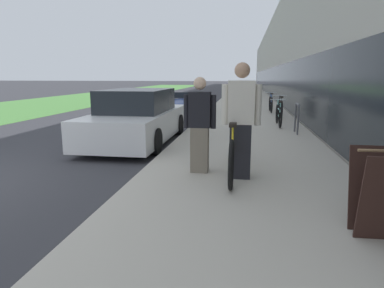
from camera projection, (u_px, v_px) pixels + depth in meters
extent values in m
cube|color=#BCB5A5|center=(247.00, 99.00, 24.72)|extent=(3.65, 70.00, 0.13)
cube|color=#BCB7AD|center=(325.00, 59.00, 30.82)|extent=(10.00, 70.00, 6.38)
cube|color=#1E2328|center=(268.00, 81.00, 31.95)|extent=(0.10, 63.00, 2.20)
cube|color=#518E42|center=(107.00, 95.00, 30.46)|extent=(7.37, 70.00, 0.03)
torus|color=black|center=(235.00, 140.00, 6.74)|extent=(0.06, 0.73, 0.73)
torus|color=black|center=(231.00, 165.00, 4.83)|extent=(0.06, 0.73, 0.73)
cylinder|color=yellow|center=(234.00, 137.00, 5.75)|extent=(0.04, 1.67, 0.04)
cylinder|color=yellow|center=(233.00, 148.00, 5.38)|extent=(0.04, 1.00, 0.34)
cylinder|color=yellow|center=(233.00, 135.00, 5.10)|extent=(0.03, 0.03, 0.30)
cube|color=black|center=(233.00, 125.00, 5.08)|extent=(0.11, 0.22, 0.05)
cylinder|color=yellow|center=(236.00, 122.00, 6.52)|extent=(0.03, 0.03, 0.32)
cylinder|color=silver|center=(236.00, 113.00, 6.48)|extent=(0.52, 0.03, 0.03)
cube|color=black|center=(240.00, 151.00, 5.41)|extent=(0.33, 0.24, 0.87)
cube|color=beige|center=(241.00, 102.00, 5.26)|extent=(0.41, 0.24, 0.66)
cylinder|color=beige|center=(225.00, 105.00, 5.31)|extent=(0.10, 0.10, 0.63)
cylinder|color=beige|center=(258.00, 105.00, 5.23)|extent=(0.10, 0.10, 0.63)
sphere|color=tan|center=(242.00, 70.00, 5.17)|extent=(0.24, 0.24, 0.24)
cube|color=#756B5B|center=(200.00, 150.00, 5.76)|extent=(0.29, 0.21, 0.76)
cube|color=black|center=(200.00, 110.00, 5.62)|extent=(0.36, 0.21, 0.58)
cylinder|color=black|center=(186.00, 111.00, 5.66)|extent=(0.09, 0.09, 0.55)
cylinder|color=black|center=(213.00, 112.00, 5.60)|extent=(0.09, 0.09, 0.55)
sphere|color=beige|center=(200.00, 83.00, 5.54)|extent=(0.21, 0.21, 0.21)
cylinder|color=#4C4C51|center=(298.00, 120.00, 9.36)|extent=(0.05, 0.05, 0.82)
cylinder|color=#4C4C51|center=(295.00, 118.00, 9.90)|extent=(0.05, 0.05, 0.82)
cylinder|color=#4C4C51|center=(298.00, 104.00, 9.55)|extent=(0.05, 0.55, 0.05)
torus|color=black|center=(277.00, 114.00, 11.70)|extent=(0.05, 0.66, 0.66)
torus|color=black|center=(280.00, 118.00, 10.61)|extent=(0.05, 0.66, 0.66)
cylinder|color=#7AD1C6|center=(279.00, 109.00, 11.11)|extent=(0.04, 0.95, 0.04)
cylinder|color=#7AD1C6|center=(280.00, 113.00, 10.92)|extent=(0.04, 0.57, 0.30)
cylinder|color=#7AD1C6|center=(280.00, 106.00, 10.74)|extent=(0.03, 0.03, 0.27)
cube|color=black|center=(281.00, 102.00, 10.71)|extent=(0.11, 0.22, 0.05)
cylinder|color=#7AD1C6|center=(278.00, 104.00, 11.54)|extent=(0.03, 0.03, 0.29)
cylinder|color=silver|center=(278.00, 100.00, 11.51)|extent=(0.52, 0.03, 0.03)
torus|color=black|center=(279.00, 108.00, 13.81)|extent=(0.06, 0.67, 0.67)
torus|color=black|center=(281.00, 110.00, 12.88)|extent=(0.06, 0.67, 0.67)
cylinder|color=black|center=(280.00, 104.00, 13.30)|extent=(0.04, 0.82, 0.04)
cylinder|color=black|center=(281.00, 106.00, 13.13)|extent=(0.04, 0.50, 0.31)
cylinder|color=black|center=(281.00, 101.00, 12.98)|extent=(0.03, 0.03, 0.28)
cube|color=black|center=(282.00, 97.00, 12.95)|extent=(0.11, 0.22, 0.05)
cylinder|color=black|center=(280.00, 99.00, 13.67)|extent=(0.03, 0.03, 0.29)
cylinder|color=silver|center=(280.00, 95.00, 13.64)|extent=(0.52, 0.03, 0.03)
torus|color=black|center=(270.00, 103.00, 15.88)|extent=(0.06, 0.69, 0.69)
torus|color=black|center=(272.00, 105.00, 14.89)|extent=(0.06, 0.69, 0.69)
cylinder|color=#2D56A8|center=(271.00, 100.00, 15.34)|extent=(0.04, 0.87, 0.04)
cylinder|color=#2D56A8|center=(271.00, 102.00, 15.16)|extent=(0.04, 0.53, 0.31)
cylinder|color=#2D56A8|center=(272.00, 97.00, 15.00)|extent=(0.03, 0.03, 0.28)
cube|color=black|center=(272.00, 94.00, 14.97)|extent=(0.11, 0.22, 0.05)
cylinder|color=#2D56A8|center=(270.00, 96.00, 15.73)|extent=(0.03, 0.03, 0.30)
cylinder|color=silver|center=(271.00, 92.00, 15.70)|extent=(0.52, 0.03, 0.03)
cube|color=#331E19|center=(377.00, 188.00, 3.60)|extent=(0.56, 0.20, 0.89)
cube|color=white|center=(138.00, 124.00, 8.95)|extent=(1.75, 4.51, 0.67)
cube|color=#1E2328|center=(137.00, 100.00, 8.83)|extent=(1.50, 2.25, 0.56)
cylinder|color=black|center=(126.00, 123.00, 10.42)|extent=(0.22, 0.60, 0.60)
cylinder|color=black|center=(178.00, 125.00, 10.18)|extent=(0.22, 0.60, 0.60)
cylinder|color=black|center=(86.00, 140.00, 7.80)|extent=(0.22, 0.60, 0.60)
cylinder|color=black|center=(155.00, 142.00, 7.56)|extent=(0.22, 0.60, 0.60)
ellipsoid|color=navy|center=(183.00, 106.00, 15.09)|extent=(1.64, 4.17, 0.61)
cube|color=#1E2328|center=(185.00, 95.00, 15.51)|extent=(1.15, 0.04, 0.26)
cylinder|color=black|center=(172.00, 106.00, 16.40)|extent=(0.22, 0.60, 0.60)
cylinder|color=black|center=(203.00, 107.00, 16.17)|extent=(0.22, 0.60, 0.60)
cylinder|color=black|center=(159.00, 111.00, 14.06)|extent=(0.22, 0.60, 0.60)
cylinder|color=black|center=(196.00, 112.00, 13.83)|extent=(0.22, 0.60, 0.60)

